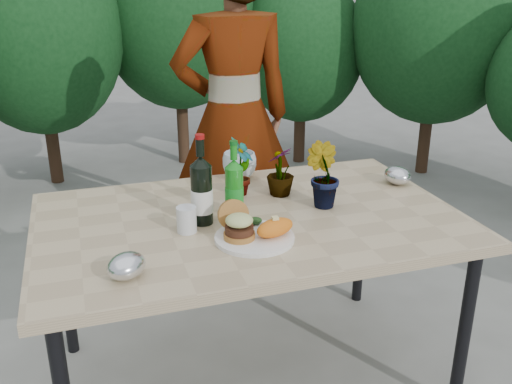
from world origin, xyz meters
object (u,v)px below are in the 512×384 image
object	(u,v)px
dinner_plate	(255,238)
person	(234,117)
patio_table	(250,230)
wine_bottle	(202,191)

from	to	relation	value
dinner_plate	person	distance (m)	1.18
patio_table	wine_bottle	world-z (taller)	wine_bottle
dinner_plate	wine_bottle	distance (m)	0.27
patio_table	wine_bottle	distance (m)	0.26
patio_table	person	distance (m)	0.99
dinner_plate	wine_bottle	size ratio (longest dim) A/B	0.82
patio_table	dinner_plate	size ratio (longest dim) A/B	5.71
dinner_plate	wine_bottle	world-z (taller)	wine_bottle
dinner_plate	person	size ratio (longest dim) A/B	0.16
wine_bottle	person	distance (m)	1.03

